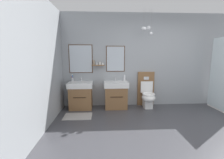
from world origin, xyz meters
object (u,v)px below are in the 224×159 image
Objects in this scene: toothbrush_cup at (72,79)px; vanity_sink_left at (81,95)px; soap_dispenser at (124,78)px; toilet at (147,94)px; vanity_sink_right at (116,94)px.

vanity_sink_left is at bearing -34.20° from toothbrush_cup.
toothbrush_cup is 1.06× the size of soap_dispenser.
toothbrush_cup is at bearing -179.64° from soap_dispenser.
toilet is at bearing -4.32° from toothbrush_cup.
vanity_sink_right is 1.32m from toothbrush_cup.
toilet is 4.79× the size of toothbrush_cup.
soap_dispenser is at bearing 0.36° from toothbrush_cup.
toothbrush_cup reaches higher than vanity_sink_right.
toothbrush_cup is at bearing 175.68° from toilet.
toilet reaches higher than vanity_sink_left.
vanity_sink_right is at bearing 0.00° from vanity_sink_left.
vanity_sink_right is 0.55m from soap_dispenser.
soap_dispenser is (1.50, 0.01, 0.03)m from toothbrush_cup.
toilet reaches higher than soap_dispenser.
soap_dispenser reaches higher than vanity_sink_left.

